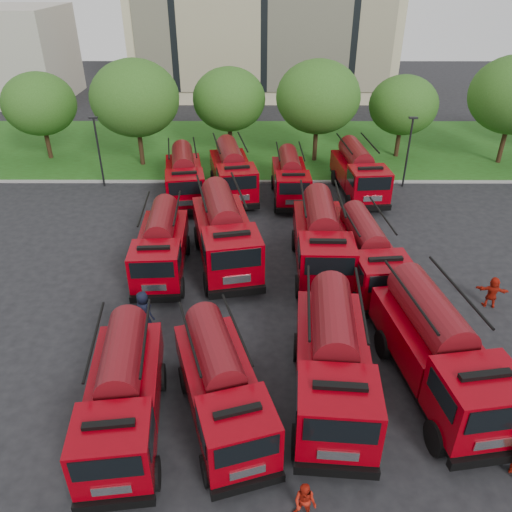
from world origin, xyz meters
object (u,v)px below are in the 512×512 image
Objects in this scene: fire_truck_10 at (290,178)px; fire_truck_6 at (321,239)px; fire_truck_2 at (333,360)px; fire_truck_9 at (232,172)px; fire_truck_4 at (161,245)px; fire_truck_7 at (368,255)px; firefighter_5 at (488,306)px; fire_truck_3 at (440,351)px; fire_truck_11 at (359,172)px; firefighter_4 at (146,329)px; fire_truck_5 at (225,233)px; fire_truck_1 at (222,386)px; fire_truck_8 at (184,176)px; fire_truck_0 at (123,394)px.

fire_truck_6 is at bearing -84.49° from fire_truck_10.
fire_truck_2 is 19.65m from fire_truck_9.
fire_truck_4 is (-7.79, 8.90, -0.18)m from fire_truck_2.
fire_truck_7 is 4.52× the size of firefighter_5.
firefighter_5 is at bearing -26.19° from fire_truck_7.
firefighter_5 is (8.40, 5.74, -1.76)m from fire_truck_2.
fire_truck_3 is 5.09× the size of firefighter_5.
fire_truck_2 is at bearing 48.06° from firefighter_5.
fire_truck_11 is 19.42m from firefighter_4.
fire_truck_3 is at bearing -38.61° from fire_truck_4.
fire_truck_6 is 3.91× the size of firefighter_4.
fire_truck_10 is (-3.29, 10.62, -0.12)m from fire_truck_7.
fire_truck_1 is at bearing -98.87° from fire_truck_5.
fire_truck_8 reaches higher than fire_truck_4.
fire_truck_11 is 4.66× the size of firefighter_5.
firefighter_5 is at bearing 11.74° from fire_truck_1.
fire_truck_8 is (-10.57, 10.48, 0.01)m from fire_truck_7.
fire_truck_9 is 1.02× the size of fire_truck_11.
firefighter_5 is (12.92, -4.04, -1.83)m from fire_truck_5.
fire_truck_5 is 5.15m from fire_truck_6.
fire_truck_10 is (6.89, 19.96, -0.08)m from fire_truck_0.
fire_truck_2 is 1.06× the size of fire_truck_8.
firefighter_4 is at bearing 109.97° from fire_truck_1.
fire_truck_3 is 20.52m from fire_truck_9.
fire_truck_4 is 0.97× the size of fire_truck_7.
fire_truck_8 is (-3.25, 8.54, -0.21)m from fire_truck_5.
fire_truck_7 is 0.95× the size of fire_truck_9.
fire_truck_3 is 1.07× the size of fire_truck_9.
fire_truck_5 is at bearing 119.28° from fire_truck_2.
fire_truck_3 is (8.08, 1.53, 0.25)m from fire_truck_1.
fire_truck_9 is at bearing 117.22° from fire_truck_7.
fire_truck_4 is at bearing -99.32° from fire_truck_8.
fire_truck_4 is 10.64m from fire_truck_7.
fire_truck_10 is at bearing 49.49° from fire_truck_4.
fire_truck_7 is 11.39m from firefighter_4.
firefighter_5 is (16.19, -3.15, -1.58)m from fire_truck_4.
fire_truck_3 reaches higher than fire_truck_1.
fire_truck_3 is 7.06m from firefighter_5.
fire_truck_9 reaches higher than fire_truck_11.
fire_truck_0 is 3.58× the size of firefighter_4.
firefighter_4 is (-0.41, 5.46, -1.57)m from fire_truck_0.
fire_truck_8 is 7.27m from fire_truck_10.
fire_truck_4 is 8.40m from fire_truck_6.
fire_truck_2 reaches higher than fire_truck_4.
fire_truck_9 is (0.01, 9.34, -0.15)m from fire_truck_5.
fire_truck_11 is at bearing 81.80° from fire_truck_2.
firefighter_4 is at bearing 157.56° from fire_truck_2.
fire_truck_8 is at bearing 133.94° from fire_truck_6.
fire_truck_9 is at bearing 74.40° from fire_truck_1.
fire_truck_1 is (3.37, 0.43, -0.03)m from fire_truck_0.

